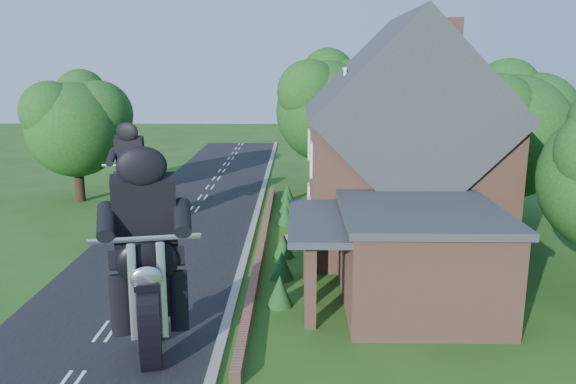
{
  "coord_description": "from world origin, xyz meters",
  "views": [
    {
      "loc": [
        5.87,
        -18.85,
        8.04
      ],
      "look_at": [
        5.49,
        4.29,
        2.8
      ],
      "focal_mm": 35.0,
      "sensor_mm": 36.0,
      "label": 1
    }
  ],
  "objects_px": {
    "garden_wall": "(262,245)",
    "motorcycle_lead": "(151,327)",
    "annex": "(415,256)",
    "motorcycle_follow": "(134,212)",
    "house": "(401,150)"
  },
  "relations": [
    {
      "from": "garden_wall",
      "to": "motorcycle_lead",
      "type": "distance_m",
      "value": 9.81
    },
    {
      "from": "house",
      "to": "annex",
      "type": "bearing_deg",
      "value": -95.24
    },
    {
      "from": "motorcycle_lead",
      "to": "motorcycle_follow",
      "type": "xyz_separation_m",
      "value": [
        -4.16,
        12.79,
        -0.1
      ]
    },
    {
      "from": "garden_wall",
      "to": "motorcycle_follow",
      "type": "xyz_separation_m",
      "value": [
        -6.65,
        3.33,
        0.6
      ]
    },
    {
      "from": "annex",
      "to": "garden_wall",
      "type": "bearing_deg",
      "value": 133.84
    },
    {
      "from": "garden_wall",
      "to": "annex",
      "type": "relative_size",
      "value": 3.12
    },
    {
      "from": "motorcycle_lead",
      "to": "motorcycle_follow",
      "type": "bearing_deg",
      "value": -84.44
    },
    {
      "from": "house",
      "to": "annex",
      "type": "distance_m",
      "value": 7.3
    },
    {
      "from": "motorcycle_lead",
      "to": "annex",
      "type": "bearing_deg",
      "value": -168.0
    },
    {
      "from": "garden_wall",
      "to": "motorcycle_lead",
      "type": "bearing_deg",
      "value": -104.73
    },
    {
      "from": "annex",
      "to": "motorcycle_lead",
      "type": "bearing_deg",
      "value": -155.54
    },
    {
      "from": "house",
      "to": "motorcycle_follow",
      "type": "relative_size",
      "value": 5.95
    },
    {
      "from": "annex",
      "to": "motorcycle_lead",
      "type": "relative_size",
      "value": 3.65
    },
    {
      "from": "annex",
      "to": "motorcycle_lead",
      "type": "distance_m",
      "value": 8.9
    },
    {
      "from": "garden_wall",
      "to": "house",
      "type": "relative_size",
      "value": 2.15
    }
  ]
}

